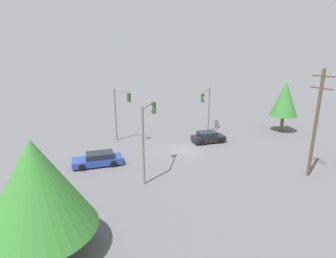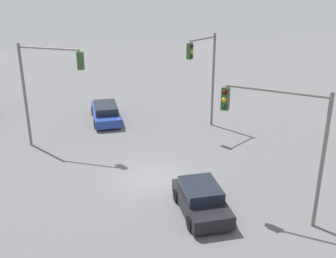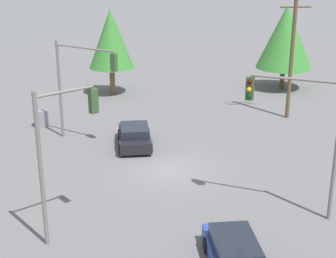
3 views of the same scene
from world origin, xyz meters
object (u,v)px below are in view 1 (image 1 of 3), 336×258
Objects in this scene: sedan_dark at (208,137)px; traffic_signal_main at (121,107)px; sedan_blue at (98,159)px; traffic_signal_cross at (207,103)px; traffic_signal_aux at (148,127)px; electrical_cabinet at (216,123)px.

sedan_dark is 0.60× the size of traffic_signal_main.
sedan_blue is 0.75× the size of traffic_signal_cross.
traffic_signal_aux is at bearing -132.01° from sedan_blue.
traffic_signal_aux is (-3.82, -4.24, 3.96)m from sedan_blue.
sedan_dark is 12.41m from traffic_signal_aux.
sedan_dark is 11.52m from traffic_signal_main.
sedan_blue is 0.71× the size of traffic_signal_aux.
traffic_signal_cross is 5.89m from electrical_cabinet.
sedan_blue is 1.19× the size of sedan_dark.
electrical_cabinet is (13.37, -13.82, -4.02)m from traffic_signal_aux.
traffic_signal_main is 1.05× the size of traffic_signal_cross.
traffic_signal_aux is (-10.30, 10.56, 0.19)m from traffic_signal_cross.
traffic_signal_aux is (-10.46, -0.95, 0.09)m from traffic_signal_main.
traffic_signal_aux reaches higher than sedan_dark.
traffic_signal_aux is at bearing -7.84° from traffic_signal_cross.
traffic_signal_aux reaches higher than sedan_blue.
electrical_cabinet is (2.91, -14.77, -3.92)m from traffic_signal_main.
traffic_signal_cross is at bearing -17.74° from traffic_signal_aux.
traffic_signal_main is 11.51m from traffic_signal_cross.
electrical_cabinet is at bearing -17.96° from traffic_signal_aux.
sedan_blue is 6.94m from traffic_signal_aux.
sedan_blue is at bearing 75.98° from traffic_signal_aux.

